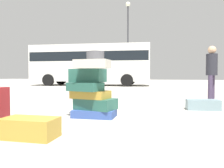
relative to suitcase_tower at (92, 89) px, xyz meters
name	(u,v)px	position (x,y,z in m)	size (l,w,h in m)	color
ground_plane	(105,116)	(0.21, 0.16, -0.52)	(80.00, 80.00, 0.00)	#ADA89E
suitcase_tower	(92,89)	(0.00, 0.00, 0.00)	(0.94, 0.71, 1.24)	#334F99
suitcase_tan_foreground_far	(30,128)	(-0.14, -1.57, -0.40)	(0.69, 0.39, 0.25)	#B28C33
suitcase_slate_left_side	(203,105)	(2.05, 1.62, -0.41)	(0.72, 0.36, 0.24)	gray
person_bearded_onlooker	(212,69)	(2.34, 2.85, 0.43)	(0.30, 0.33, 1.60)	#3F334C
parked_bus	(91,62)	(-5.65, 12.25, 1.31)	(9.57, 4.04, 3.15)	silver
lamp_post	(128,32)	(-2.91, 13.40, 3.77)	(0.36, 0.36, 6.66)	#333338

